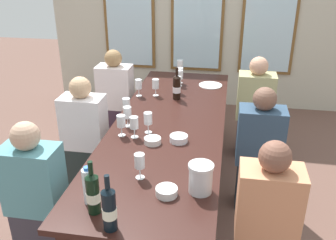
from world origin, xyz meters
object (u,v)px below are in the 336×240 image
Objects in this scene: dining_table at (169,130)px; wine_glass_7 at (121,122)px; wine_glass_5 at (134,124)px; seated_person_4 at (116,100)px; seated_person_0 at (85,138)px; metal_pitcher at (201,178)px; wine_bottle_1 at (109,209)px; wine_bottle_2 at (177,87)px; wine_glass_9 at (180,75)px; white_plate_0 at (210,85)px; wine_glass_4 at (156,85)px; seated_person_2 at (37,199)px; tasting_bowl_2 at (167,191)px; wine_glass_2 at (180,65)px; wine_glass_11 at (127,113)px; seated_person_1 at (259,153)px; wine_glass_1 at (126,104)px; seated_person_5 at (254,111)px; wine_glass_10 at (148,119)px; tasting_bowl_1 at (153,141)px; wine_glass_3 at (140,162)px; wine_glass_0 at (138,85)px; wine_glass_8 at (178,82)px; water_bottle at (88,186)px; tasting_bowl_0 at (179,139)px; seated_person_3 at (266,225)px; wine_glass_6 at (180,73)px; wine_bottle_0 at (93,193)px.

wine_glass_7 reaches higher than dining_table.
seated_person_4 reaches higher than wine_glass_5.
seated_person_0 is 1.00× the size of seated_person_4.
wine_bottle_1 is at bearing -136.61° from metal_pitcher.
wine_glass_9 is (-0.03, 0.39, -0.01)m from wine_bottle_2.
wine_glass_9 is 0.16× the size of seated_person_0.
seated_person_0 is at bearing -135.93° from white_plate_0.
wine_glass_4 is 1.66m from seated_person_2.
metal_pitcher reaches higher than tasting_bowl_2.
wine_glass_5 is (-0.13, -1.65, 0.00)m from wine_glass_2.
white_plate_0 is 1.08m from seated_person_4.
wine_glass_11 is at bearing 119.22° from wine_glass_5.
seated_person_1 is at bearing 57.51° from wine_bottle_1.
seated_person_0 reaches higher than wine_glass_11.
seated_person_1 is at bearing -3.74° from wine_glass_1.
wine_glass_10 is at bearing -129.04° from seated_person_5.
seated_person_2 is at bearing -131.48° from wine_glass_10.
seated_person_1 is (0.83, 0.37, -0.24)m from tasting_bowl_1.
wine_glass_1 is at bearing 110.38° from wine_glass_3.
wine_bottle_1 is at bearing -80.63° from wine_glass_0.
wine_bottle_1 is 1.26m from wine_glass_11.
tasting_bowl_2 is 0.77× the size of wine_glass_8.
water_bottle is at bearing -94.14° from wine_glass_2.
tasting_bowl_2 is 0.12× the size of seated_person_1.
tasting_bowl_0 is 1.11m from seated_person_2.
seated_person_2 is 2.39m from seated_person_5.
water_bottle reaches higher than white_plate_0.
dining_table is 1.21m from seated_person_3.
wine_glass_4 is (-0.18, 1.00, 0.09)m from tasting_bowl_1.
tasting_bowl_0 is at bearing -82.44° from wine_glass_6.
wine_glass_9 is at bearing 75.29° from wine_glass_11.
tasting_bowl_0 is at bearing 78.24° from wine_bottle_1.
dining_table is 1.20m from seated_person_5.
white_plate_0 is 1.44× the size of wine_glass_9.
wine_glass_6 is at bearing 90.15° from wine_glass_3.
seated_person_5 is (1.54, 1.83, 0.00)m from seated_person_2.
wine_glass_1 and wine_glass_2 have the same top height.
seated_person_3 is (0.90, -0.72, -0.34)m from wine_glass_10.
seated_person_4 reaches higher than wine_glass_11.
wine_glass_2 is 0.16× the size of seated_person_4.
tasting_bowl_2 is at bearing 30.92° from wine_bottle_0.
white_plate_0 is at bearing 10.22° from wine_glass_9.
white_plate_0 is 0.23× the size of seated_person_1.
wine_glass_10 is 1.00× the size of wine_glass_11.
wine_glass_0 is 1.00× the size of wine_glass_10.
wine_glass_8 reaches higher than dining_table.
seated_person_2 is 1.54m from seated_person_3.
seated_person_1 reaches higher than dining_table.
seated_person_1 is at bearing -36.40° from wine_bottle_2.
wine_bottle_0 is 0.87m from tasting_bowl_1.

